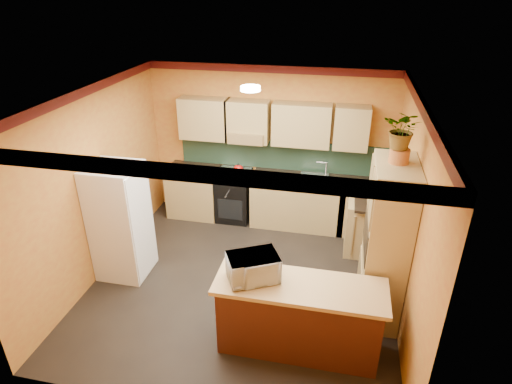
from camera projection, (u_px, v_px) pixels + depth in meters
room_shell at (247, 139)px, 5.48m from camera, size 4.24×4.24×2.72m
base_cabinets_back at (268, 199)px, 7.54m from camera, size 3.65×0.60×0.88m
countertop_back at (269, 176)px, 7.33m from camera, size 3.65×0.62×0.04m
stove at (234, 195)px, 7.65m from camera, size 0.58×0.58×0.91m
kettle at (238, 169)px, 7.34m from camera, size 0.20×0.20×0.18m
sink at (314, 178)px, 7.17m from camera, size 0.48×0.40×0.03m
base_cabinets_right at (372, 227)px, 6.69m from camera, size 0.60×0.80×0.88m
countertop_right at (375, 201)px, 6.48m from camera, size 0.62×0.80×0.04m
fridge at (120, 221)px, 6.04m from camera, size 0.68×0.66×1.70m
pantry at (386, 244)px, 5.17m from camera, size 0.48×0.90×2.10m
fern_pot at (399, 156)px, 4.71m from camera, size 0.22×0.22×0.16m
fern at (403, 130)px, 4.57m from camera, size 0.50×0.47×0.44m
breakfast_bar at (298, 319)px, 4.89m from camera, size 1.80×0.55×0.88m
bar_top at (300, 287)px, 4.68m from camera, size 1.90×0.65×0.05m
microwave at (253, 267)px, 4.70m from camera, size 0.66×0.58×0.30m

